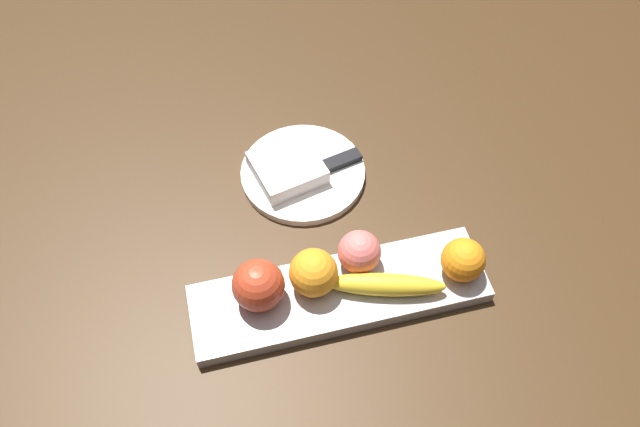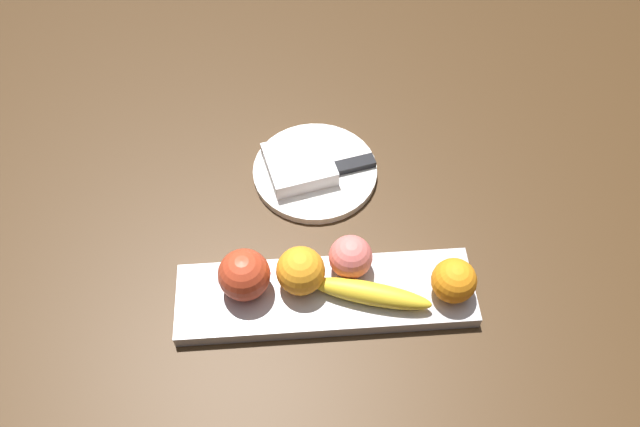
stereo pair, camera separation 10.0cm
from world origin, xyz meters
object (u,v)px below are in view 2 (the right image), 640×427
Objects in this scene: orange_near_banana at (301,271)px; apple at (244,275)px; orange_near_apple at (454,281)px; knife at (341,168)px; fruit_tray at (326,296)px; peach at (348,257)px; dinner_plate at (315,172)px; folded_napkin at (299,164)px; banana at (371,294)px.

apple is at bearing 1.64° from orange_near_banana.
knife is (0.14, -0.25, -0.04)m from orange_near_apple.
peach is at bearing -133.33° from fruit_tray.
orange_near_banana reaches higher than fruit_tray.
orange_near_banana is 0.34× the size of dinner_plate.
orange_near_apple is at bearing 176.22° from fruit_tray.
orange_near_banana reaches higher than dinner_plate.
apple is 1.06× the size of orange_near_banana.
folded_napkin is at bearing -50.58° from orange_near_apple.
banana is 0.99× the size of knife.
knife is at bearing -125.68° from apple.
fruit_tray is at bearing 46.67° from peach.
fruit_tray is 4.10× the size of folded_napkin.
banana is 2.48× the size of orange_near_banana.
orange_near_apple reaches higher than folded_napkin.
orange_near_apple reaches higher than banana.
banana is 2.73× the size of peach.
apple is at bearing -5.28° from orange_near_apple.
orange_near_banana is 0.24m from dinner_plate.
knife is (-0.04, -0.24, 0.01)m from fruit_tray.
orange_near_banana is at bearing -26.80° from fruit_tray.
orange_near_banana is 0.23m from folded_napkin.
orange_near_apple reaches higher than dinner_plate.
fruit_tray is at bearing -3.78° from orange_near_apple.
folded_napkin is (0.21, -0.26, -0.03)m from orange_near_apple.
banana is at bearing 161.11° from orange_near_banana.
apple is 1.16× the size of orange_near_apple.
knife is at bearing 110.87° from banana.
folded_napkin reaches higher than knife.
banana is (-0.06, 0.02, 0.03)m from fruit_tray.
knife is (-0.04, 0.00, 0.01)m from dinner_plate.
orange_near_banana reaches higher than banana.
dinner_plate is (0.18, -0.26, -0.05)m from orange_near_apple.
peach is at bearing 133.46° from banana.
orange_near_apple reaches higher than knife.
orange_near_apple is (-0.18, 0.01, 0.04)m from fruit_tray.
dinner_plate is (-0.12, -0.23, -0.05)m from apple.
banana is 0.28m from folded_napkin.
orange_near_apple is at bearing 18.19° from banana.
apple is 0.16m from peach.
fruit_tray is at bearing -177.85° from banana.
peach is (-0.07, -0.02, -0.00)m from orange_near_banana.
apple is 0.43× the size of banana.
apple reaches higher than peach.
banana is (-0.18, 0.03, -0.02)m from apple.
peach is at bearing 99.96° from dinner_plate.
banana reaches higher than dinner_plate.
fruit_tray is 0.24m from knife.
apple reaches higher than orange_near_banana.
orange_near_apple and peach have the same top height.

